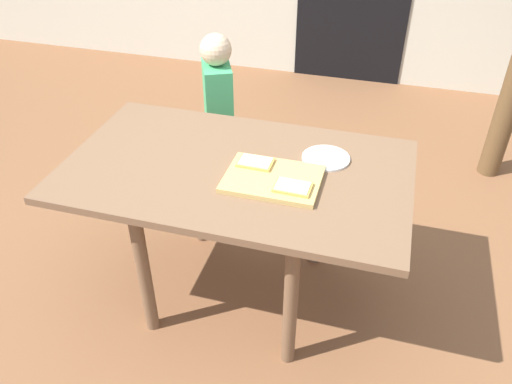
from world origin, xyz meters
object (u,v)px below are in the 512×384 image
(dining_table, at_px, (237,184))
(child_left, at_px, (219,112))
(plate_white_right, at_px, (326,158))
(cutting_board, at_px, (273,179))
(pizza_slice_near_right, at_px, (293,187))
(pizza_slice_far_left, at_px, (255,162))

(dining_table, bearing_deg, child_left, 114.96)
(dining_table, relative_size, plate_white_right, 7.06)
(cutting_board, xyz_separation_m, pizza_slice_near_right, (0.09, -0.05, 0.02))
(child_left, bearing_deg, cutting_board, -57.08)
(cutting_board, distance_m, pizza_slice_near_right, 0.11)
(pizza_slice_far_left, height_order, child_left, child_left)
(child_left, bearing_deg, plate_white_right, -39.77)
(dining_table, distance_m, cutting_board, 0.20)
(pizza_slice_near_right, height_order, plate_white_right, pizza_slice_near_right)
(pizza_slice_near_right, bearing_deg, dining_table, 157.12)
(dining_table, relative_size, pizza_slice_near_right, 9.85)
(cutting_board, height_order, plate_white_right, cutting_board)
(cutting_board, bearing_deg, plate_white_right, 51.25)
(pizza_slice_near_right, height_order, pizza_slice_far_left, same)
(cutting_board, relative_size, pizza_slice_far_left, 2.62)
(dining_table, relative_size, pizza_slice_far_left, 9.90)
(plate_white_right, bearing_deg, pizza_slice_far_left, -151.41)
(dining_table, relative_size, cutting_board, 3.78)
(pizza_slice_far_left, xyz_separation_m, child_left, (-0.41, 0.70, -0.18))
(dining_table, xyz_separation_m, pizza_slice_far_left, (0.07, 0.02, 0.11))
(pizza_slice_near_right, bearing_deg, cutting_board, 148.93)
(pizza_slice_far_left, distance_m, plate_white_right, 0.30)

